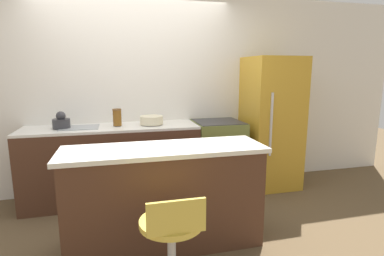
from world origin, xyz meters
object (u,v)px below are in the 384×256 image
Objects in this scene: refrigerator at (271,123)px; kettle at (61,122)px; stool_chair at (172,244)px; mixing_bowl at (152,120)px; oven_range at (218,156)px.

refrigerator is 9.08× the size of kettle.
stool_chair is 2.83× the size of mixing_bowl.
kettle is (-1.93, -0.00, 0.55)m from oven_range.
oven_range is at bearing 0.29° from mixing_bowl.
stool_chair is 4.09× the size of kettle.
stool_chair is (-1.72, -1.79, -0.48)m from refrigerator.
mixing_bowl reaches higher than stool_chair.
oven_range is 0.87m from refrigerator.
kettle is at bearing 179.47° from refrigerator.
kettle is 0.69× the size of mixing_bowl.
refrigerator reaches higher than kettle.
refrigerator is at bearing -0.53° from kettle.
kettle is at bearing 180.00° from mixing_bowl.
oven_range is at bearing 177.78° from refrigerator.
kettle reaches higher than oven_range.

